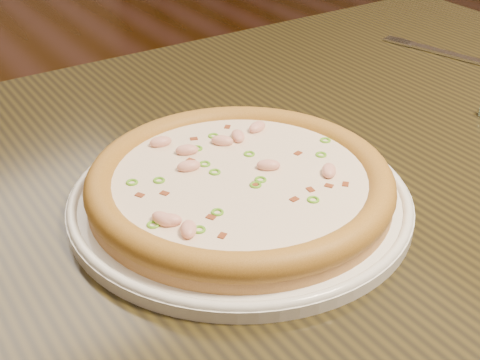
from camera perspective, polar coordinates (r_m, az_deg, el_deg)
ground at (r=1.58m, az=0.13°, el=-14.03°), size 9.00×9.00×0.00m
hero_table at (r=0.82m, az=5.16°, el=-3.83°), size 1.20×0.80×0.75m
plate at (r=0.67m, az=0.00°, el=-1.57°), size 0.34×0.34×0.02m
pizza at (r=0.66m, az=-0.02°, el=-0.21°), size 0.30×0.30×0.03m
fork at (r=1.10m, az=16.57°, el=10.48°), size 0.06×0.17×0.00m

